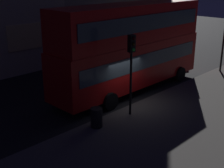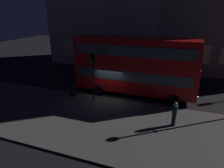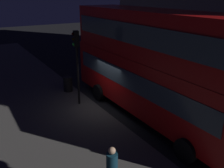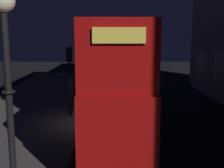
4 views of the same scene
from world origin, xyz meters
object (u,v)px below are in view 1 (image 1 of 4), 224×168
traffic_light_far_side (184,20)px  litter_bin (96,118)px  double_decker_bus (131,44)px  traffic_light_near_kerb (131,59)px

traffic_light_far_side → litter_bin: size_ratio=4.43×
traffic_light_far_side → litter_bin: 17.74m
double_decker_bus → litter_bin: size_ratio=11.99×
traffic_light_near_kerb → traffic_light_far_side: 15.62m
litter_bin → traffic_light_far_side: bearing=19.4°
double_decker_bus → traffic_light_near_kerb: bearing=-138.8°
double_decker_bus → litter_bin: bearing=-155.3°
double_decker_bus → litter_bin: 6.15m
traffic_light_near_kerb → litter_bin: 3.32m
traffic_light_far_side → litter_bin: bearing=20.2°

